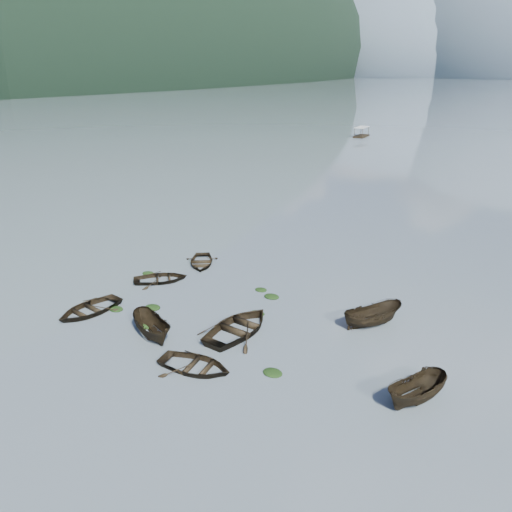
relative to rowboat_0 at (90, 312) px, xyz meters
The scene contains 19 objects.
ground_plane 6.59m from the rowboat_0, 18.52° to the right, with size 2400.00×2400.00×0.00m, color #546069.
haze_mtn_a 933.07m from the rowboat_0, 105.78° to the left, with size 520.00×520.00×280.00m, color #475666.
rowboat_0 is the anchor object (origin of this frame).
rowboat_1 6.16m from the rowboat_0, 86.50° to the left, with size 2.77×3.88×0.80m, color black.
rowboat_2 5.56m from the rowboat_0, ahead, with size 1.48×3.94×1.52m, color black.
rowboat_3 9.98m from the rowboat_0, 18.36° to the left, with size 3.67×5.13×1.06m, color black.
rowboat_4 9.85m from the rowboat_0, ahead, with size 2.87×4.02×0.83m, color black.
rowboat_5 20.32m from the rowboat_0, ahead, with size 1.42×3.78×1.46m, color black.
rowboat_6 10.39m from the rowboat_0, 85.85° to the left, with size 2.72×3.80×0.79m, color black.
rowboat_8 17.78m from the rowboat_0, 27.87° to the left, with size 1.50×4.00×1.54m, color black.
weed_clump_0 3.97m from the rowboat_0, 41.27° to the left, with size 1.08×0.89×0.24m, color black.
weed_clump_1 1.64m from the rowboat_0, 45.46° to the left, with size 0.99×0.79×0.22m, color black.
weed_clump_2 4.31m from the rowboat_0, ahead, with size 1.12×0.90×0.24m, color black.
weed_clump_3 10.73m from the rowboat_0, 31.73° to the left, with size 1.00×0.85×0.22m, color black.
weed_clump_4 13.37m from the rowboat_0, ahead, with size 1.06×0.84×0.22m, color black.
weed_clump_5 6.76m from the rowboat_0, 101.69° to the left, with size 0.97×0.78×0.20m, color black.
weed_clump_6 11.50m from the rowboat_0, 50.15° to the left, with size 0.88×0.73×0.18m, color black.
weed_clump_7 11.93m from the rowboat_0, 43.84° to the left, with size 1.07×0.86×0.23m, color black.
pontoon_left 91.11m from the rowboat_0, 101.26° to the left, with size 2.20×5.29×2.03m, color black, non-canonical shape.
Camera 1 is at (18.28, -15.91, 14.75)m, focal length 35.00 mm.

